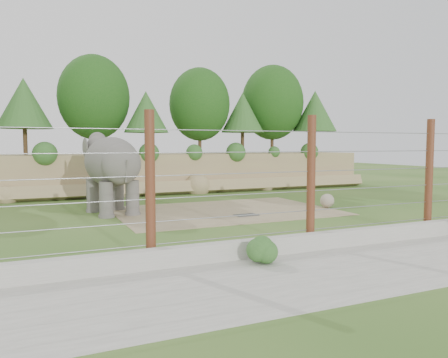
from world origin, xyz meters
name	(u,v)px	position (x,y,z in m)	size (l,w,h in m)	color
ground	(244,222)	(0.00, 0.00, 0.00)	(90.00, 90.00, 0.00)	#315A1C
back_embankment	(167,132)	(0.59, 12.68, 3.97)	(30.00, 5.52, 8.77)	#9D8160
dirt_patch	(225,211)	(0.50, 3.00, 0.01)	(10.00, 7.00, 0.02)	#8F7B58
drain_grate	(246,215)	(0.79, 1.37, 0.04)	(1.00, 0.60, 0.03)	#262628
elephant	(112,174)	(-4.45, 4.44, 1.81)	(1.92, 4.47, 3.62)	#595550
stone_ball	(327,201)	(5.50, 1.85, 0.36)	(0.68, 0.68, 0.68)	gray
retaining_wall	(320,241)	(0.00, -5.00, 0.25)	(26.00, 0.35, 0.50)	#9D9D92
walkway	(367,266)	(0.00, -7.00, 0.01)	(26.00, 4.00, 0.01)	#9D9D92
barrier_fence	(311,181)	(0.00, -4.50, 2.00)	(20.26, 0.26, 4.00)	#592714
walkway_shrub	(262,252)	(-2.43, -5.80, 0.35)	(0.69, 0.69, 0.69)	#316026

